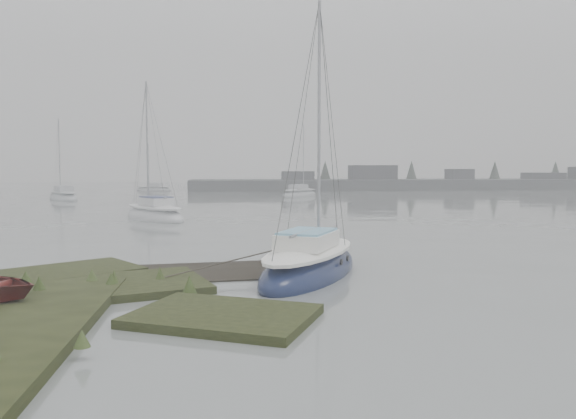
# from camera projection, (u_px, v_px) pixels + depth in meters

# --- Properties ---
(ground) EXTENTS (160.00, 160.00, 0.00)m
(ground) POSITION_uv_depth(u_px,v_px,m) (218.00, 209.00, 41.40)
(ground) COLOR slate
(ground) RESTS_ON ground
(far_shoreline) EXTENTS (60.00, 8.00, 4.15)m
(far_shoreline) POSITION_uv_depth(u_px,v_px,m) (420.00, 183.00, 75.94)
(far_shoreline) COLOR #4C4F51
(far_shoreline) RESTS_ON ground
(sailboat_main) EXTENTS (4.49, 6.21, 8.44)m
(sailboat_main) POSITION_uv_depth(u_px,v_px,m) (310.00, 266.00, 15.86)
(sailboat_main) COLOR #141D3D
(sailboat_main) RESTS_ON ground
(sailboat_white) EXTENTS (5.03, 6.30, 8.72)m
(sailboat_white) POSITION_uv_depth(u_px,v_px,m) (154.00, 215.00, 32.82)
(sailboat_white) COLOR silver
(sailboat_white) RESTS_ON ground
(sailboat_far_a) EXTENTS (4.68, 5.97, 8.22)m
(sailboat_far_a) POSITION_uv_depth(u_px,v_px,m) (63.00, 197.00, 52.57)
(sailboat_far_a) COLOR silver
(sailboat_far_a) RESTS_ON ground
(sailboat_far_b) EXTENTS (5.13, 5.56, 8.06)m
(sailboat_far_b) POSITION_uv_depth(u_px,v_px,m) (300.00, 194.00, 58.37)
(sailboat_far_b) COLOR #B3BABE
(sailboat_far_b) RESTS_ON ground
(sailboat_far_c) EXTENTS (4.80, 2.59, 6.45)m
(sailboat_far_c) POSITION_uv_depth(u_px,v_px,m) (154.00, 190.00, 71.11)
(sailboat_far_c) COLOR #ABAFB5
(sailboat_far_c) RESTS_ON ground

